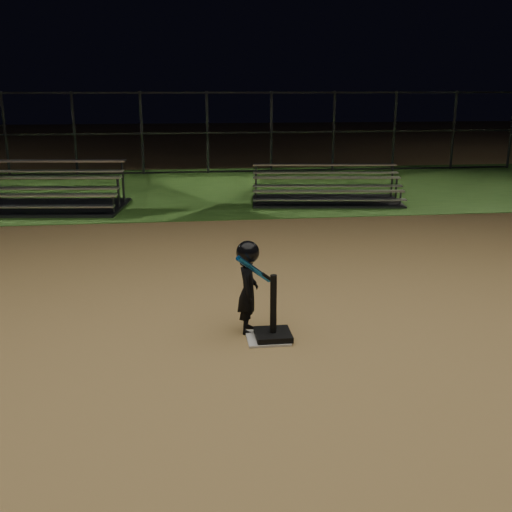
# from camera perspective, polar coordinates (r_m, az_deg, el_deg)

# --- Properties ---
(ground) EXTENTS (80.00, 80.00, 0.00)m
(ground) POSITION_cam_1_polar(r_m,az_deg,el_deg) (6.54, 1.11, -7.87)
(ground) COLOR tan
(ground) RESTS_ON ground
(grass_strip) EXTENTS (60.00, 8.00, 0.01)m
(grass_strip) POSITION_cam_1_polar(r_m,az_deg,el_deg) (16.16, -4.03, 6.42)
(grass_strip) COLOR #2D571C
(grass_strip) RESTS_ON ground
(home_plate) EXTENTS (0.45, 0.45, 0.02)m
(home_plate) POSITION_cam_1_polar(r_m,az_deg,el_deg) (6.54, 1.11, -7.77)
(home_plate) COLOR beige
(home_plate) RESTS_ON ground
(batting_tee) EXTENTS (0.38, 0.38, 0.70)m
(batting_tee) POSITION_cam_1_polar(r_m,az_deg,el_deg) (6.47, 1.64, -6.71)
(batting_tee) COLOR black
(batting_tee) RESTS_ON home_plate
(child_batter) EXTENTS (0.46, 0.56, 1.04)m
(child_batter) POSITION_cam_1_polar(r_m,az_deg,el_deg) (6.54, -0.76, -2.69)
(child_batter) COLOR black
(child_batter) RESTS_ON ground
(bleacher_left) EXTENTS (4.36, 2.48, 1.02)m
(bleacher_left) POSITION_cam_1_polar(r_m,az_deg,el_deg) (14.23, -20.85, 4.98)
(bleacher_left) COLOR silver
(bleacher_left) RESTS_ON ground
(bleacher_right) EXTENTS (3.61, 2.08, 0.84)m
(bleacher_right) POSITION_cam_1_polar(r_m,az_deg,el_deg) (14.24, 6.67, 5.76)
(bleacher_right) COLOR #B6B6BB
(bleacher_right) RESTS_ON ground
(backstop_fence) EXTENTS (20.08, 0.08, 2.50)m
(backstop_fence) POSITION_cam_1_polar(r_m,az_deg,el_deg) (19.00, -4.64, 11.58)
(backstop_fence) COLOR #38383D
(backstop_fence) RESTS_ON ground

